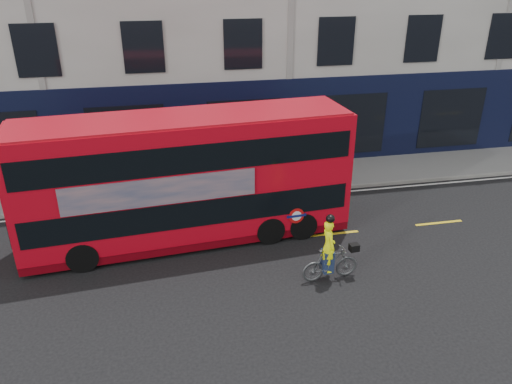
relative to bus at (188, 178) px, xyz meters
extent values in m
plane|color=black|center=(4.84, -2.23, -2.20)|extent=(120.00, 120.00, 0.00)
cube|color=slate|center=(4.84, 4.27, -2.14)|extent=(60.00, 3.00, 0.12)
cube|color=gray|center=(4.84, 2.77, -2.13)|extent=(60.00, 0.12, 0.13)
cube|color=black|center=(4.84, 5.75, -0.20)|extent=(50.00, 0.08, 4.00)
cube|color=silver|center=(4.84, 2.47, -2.20)|extent=(58.00, 0.10, 0.01)
cube|color=red|center=(-0.04, 0.00, 0.13)|extent=(10.74, 3.28, 3.80)
cube|color=#63030C|center=(-0.04, 0.00, -1.91)|extent=(10.74, 3.23, 0.29)
cube|color=black|center=(-0.04, 0.00, -0.71)|extent=(10.32, 3.28, 0.87)
cube|color=black|center=(-0.04, 0.00, 1.12)|extent=(10.32, 3.28, 0.87)
cube|color=#A30B18|center=(-0.04, 0.00, 2.05)|extent=(10.52, 3.16, 0.08)
cube|color=black|center=(5.25, 0.44, -0.71)|extent=(0.22, 2.16, 0.87)
cube|color=black|center=(5.25, 0.44, 1.12)|extent=(0.22, 2.16, 0.87)
cube|color=black|center=(-5.33, -0.44, -0.71)|extent=(0.22, 2.16, 0.87)
cube|color=#A87774|center=(-0.90, -1.31, 0.21)|extent=(5.75, 0.52, 0.87)
cylinder|color=red|center=(3.42, -0.95, -1.24)|extent=(0.54, 0.06, 0.54)
cylinder|color=white|center=(3.42, -0.95, -1.24)|extent=(0.35, 0.05, 0.35)
cube|color=#0C1459|center=(3.42, -0.96, -1.24)|extent=(0.67, 0.08, 0.09)
cylinder|color=black|center=(3.60, 0.30, -1.72)|extent=(1.16, 2.53, 0.96)
cylinder|color=black|center=(2.45, 0.21, -1.72)|extent=(1.16, 2.53, 0.96)
cylinder|color=black|center=(-3.49, -0.29, -1.72)|extent=(1.16, 2.53, 0.96)
imported|color=#4C4F51|center=(3.82, -3.26, -1.68)|extent=(1.77, 0.62, 1.04)
imported|color=#F4FF09|center=(3.72, -3.27, -1.05)|extent=(0.43, 0.62, 1.61)
cube|color=black|center=(4.55, -3.21, -1.24)|extent=(0.29, 0.24, 0.22)
cube|color=#1C2A4C|center=(3.72, -3.27, -1.56)|extent=(0.32, 0.40, 0.69)
sphere|color=black|center=(3.72, -3.27, -0.16)|extent=(0.26, 0.26, 0.26)
camera|label=1|loc=(-0.75, -14.99, 6.45)|focal=35.00mm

